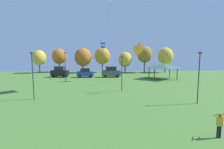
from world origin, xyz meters
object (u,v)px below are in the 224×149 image
object	(u,v)px
park_pavilion	(163,66)
light_post_2	(33,73)
light_post_1	(199,75)
treeline_tree_0	(39,58)
parked_car_leftmost	(60,72)
parked_car_third_from_left	(111,72)
treeline_tree_2	(83,57)
treeline_tree_3	(102,56)
kite_flying_7	(103,45)
treeline_tree_4	(125,59)
treeline_tree_6	(165,56)
parked_car_second_from_left	(85,73)
person_standing_mid_field	(219,124)
treeline_tree_5	(145,55)
kite_flying_5	(138,50)
light_post_0	(65,65)
treeline_tree_1	(59,56)
light_post_3	(122,71)

from	to	relation	value
park_pavilion	light_post_2	world-z (taller)	light_post_2
light_post_1	treeline_tree_0	world-z (taller)	treeline_tree_0
parked_car_leftmost	parked_car_third_from_left	bearing A→B (deg)	4.56
treeline_tree_2	treeline_tree_3	world-z (taller)	treeline_tree_3
kite_flying_7	treeline_tree_4	xyz separation A→B (m)	(6.85, 16.26, -3.59)
park_pavilion	treeline_tree_3	world-z (taller)	treeline_tree_3
kite_flying_7	treeline_tree_6	size ratio (longest dim) A/B	0.38
parked_car_second_from_left	treeline_tree_2	world-z (taller)	treeline_tree_2
treeline_tree_6	person_standing_mid_field	bearing A→B (deg)	-105.05
light_post_2	treeline_tree_5	bearing A→B (deg)	55.15
kite_flying_5	light_post_0	distance (m)	17.02
kite_flying_5	treeline_tree_3	world-z (taller)	treeline_tree_3
treeline_tree_1	treeline_tree_5	world-z (taller)	treeline_tree_5
treeline_tree_4	treeline_tree_6	distance (m)	12.71
parked_car_second_from_left	treeline_tree_4	bearing A→B (deg)	40.44
treeline_tree_2	park_pavilion	bearing A→B (deg)	-35.46
treeline_tree_4	treeline_tree_6	size ratio (longest dim) A/B	0.82
parked_car_third_from_left	treeline_tree_0	distance (m)	24.07
parked_car_leftmost	treeline_tree_0	distance (m)	13.51
treeline_tree_4	treeline_tree_5	world-z (taller)	treeline_tree_5
kite_flying_5	treeline_tree_0	bearing A→B (deg)	131.00
parked_car_leftmost	light_post_1	size ratio (longest dim) A/B	0.74
kite_flying_7	light_post_2	world-z (taller)	kite_flying_7
kite_flying_5	parked_car_leftmost	size ratio (longest dim) A/B	0.96
parked_car_second_from_left	park_pavilion	bearing A→B (deg)	-13.15
kite_flying_7	parked_car_second_from_left	size ratio (longest dim) A/B	0.71
parked_car_second_from_left	treeline_tree_2	xyz separation A→B (m)	(-1.75, 10.76, 3.71)
parked_car_third_from_left	light_post_3	distance (m)	16.63
light_post_3	kite_flying_7	bearing A→B (deg)	105.37
light_post_2	light_post_0	bearing A→B (deg)	85.39
treeline_tree_0	treeline_tree_2	bearing A→B (deg)	0.48
light_post_0	treeline_tree_5	world-z (taller)	treeline_tree_5
person_standing_mid_field	treeline_tree_5	bearing A→B (deg)	61.57
parked_car_third_from_left	treeline_tree_2	size ratio (longest dim) A/B	0.62
treeline_tree_1	treeline_tree_4	size ratio (longest dim) A/B	1.17
parked_car_leftmost	light_post_2	xyz separation A→B (m)	(1.91, -21.63, 2.12)
parked_car_third_from_left	light_post_2	size ratio (longest dim) A/B	0.79
person_standing_mid_field	treeline_tree_6	bearing A→B (deg)	53.04
person_standing_mid_field	parked_car_leftmost	xyz separation A→B (m)	(-18.89, 32.89, 0.25)
parked_car_second_from_left	light_post_3	bearing A→B (deg)	-68.26
parked_car_leftmost	treeline_tree_5	size ratio (longest dim) A/B	0.55
parked_car_third_from_left	park_pavilion	world-z (taller)	park_pavilion
kite_flying_7	light_post_2	size ratio (longest dim) A/B	0.49
light_post_3	treeline_tree_5	bearing A→B (deg)	69.65
parked_car_second_from_left	parked_car_third_from_left	bearing A→B (deg)	-2.38
park_pavilion	treeline_tree_3	xyz separation A→B (m)	(-14.09, 15.01, 2.11)
kite_flying_7	treeline_tree_0	bearing A→B (deg)	139.49
person_standing_mid_field	treeline_tree_0	world-z (taller)	treeline_tree_0
parked_car_second_from_left	treeline_tree_2	bearing A→B (deg)	96.99
treeline_tree_3	treeline_tree_6	bearing A→B (deg)	-3.06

